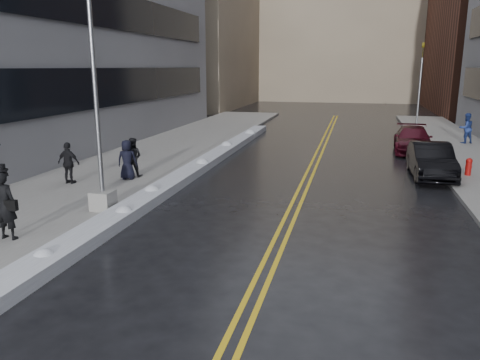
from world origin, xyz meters
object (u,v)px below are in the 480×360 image
Objects in this scene: traffic_signal at (420,84)px; pedestrian_c at (127,160)px; pedestrian_fedora at (5,205)px; car_maroon at (413,140)px; pedestrian_b at (133,157)px; pedestrian_d at (69,163)px; lamppost at (98,135)px; pedestrian_east at (466,128)px; fire_hydrant at (469,166)px; car_black at (431,160)px.

traffic_signal is 3.77× the size of pedestrian_c.
car_maroon is at bearing -123.19° from pedestrian_fedora.
pedestrian_d reaches higher than pedestrian_b.
lamppost reaches higher than pedestrian_b.
pedestrian_east is at bearing -66.05° from traffic_signal.
pedestrian_fedora is at bearing -140.79° from fire_hydrant.
lamppost reaches higher than pedestrian_d.
pedestrian_fedora is at bearing -117.35° from traffic_signal.
fire_hydrant is 14.06m from pedestrian_c.
pedestrian_fedora reaches higher than pedestrian_b.
fire_hydrant is 1.51m from car_black.
lamppost is at bearing 99.60° from pedestrian_b.
pedestrian_b is 1.01× the size of pedestrian_c.
pedestrian_d is (-15.31, -5.22, 0.41)m from fire_hydrant.
pedestrian_east is at bearing 79.49° from fire_hydrant.
pedestrian_b is at bearing 104.77° from lamppost.
fire_hydrant is 0.12× the size of traffic_signal.
pedestrian_east is at bearing -150.13° from pedestrian_c.
fire_hydrant is 0.15× the size of car_maroon.
pedestrian_d is at bearing -160.66° from car_black.
pedestrian_east is 0.40× the size of car_black.
pedestrian_d is (-1.92, 5.71, -0.11)m from pedestrian_fedora.
pedestrian_east is at bearing -145.45° from pedestrian_b.
pedestrian_b is 2.50m from pedestrian_d.
car_maroon is at bearing 104.45° from fire_hydrant.
traffic_signal reaches higher than fire_hydrant.
pedestrian_d reaches higher than pedestrian_c.
pedestrian_d reaches higher than fire_hydrant.
car_maroon is (13.74, 11.32, -0.27)m from pedestrian_d.
lamppost is 17.82m from car_maroon.
traffic_signal is at bearing -136.72° from pedestrian_c.
pedestrian_fedora is at bearing 79.56° from pedestrian_c.
pedestrian_c is at bearing -87.85° from pedestrian_fedora.
traffic_signal is 3.39× the size of pedestrian_east.
car_maroon reaches higher than fire_hydrant.
lamppost is at bearing -146.96° from fire_hydrant.
pedestrian_b is (-12.98, -17.52, -2.45)m from traffic_signal.
pedestrian_east is (15.17, 12.60, 0.08)m from pedestrian_b.
lamppost reaches higher than fire_hydrant.
pedestrian_fedora is 0.42× the size of car_black.
pedestrian_d is 0.34× the size of car_maroon.
pedestrian_fedora is 6.90m from pedestrian_c.
pedestrian_east is (16.99, 14.30, 0.08)m from pedestrian_d.
fire_hydrant is 0.45× the size of pedestrian_b.
pedestrian_c is at bearing 106.30° from lamppost.
fire_hydrant is 0.40× the size of pedestrian_fedora.
traffic_signal is 3.27× the size of pedestrian_fedora.
pedestrian_east is 0.37× the size of car_maroon.
pedestrian_east reaches higher than pedestrian_c.
pedestrian_b is 0.34× the size of car_maroon.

